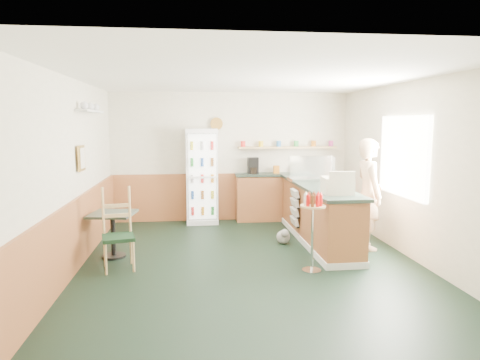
{
  "coord_description": "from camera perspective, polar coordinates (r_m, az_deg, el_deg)",
  "views": [
    {
      "loc": [
        -0.83,
        -6.03,
        2.07
      ],
      "look_at": [
        -0.08,
        0.6,
        1.17
      ],
      "focal_mm": 32.0,
      "sensor_mm": 36.0,
      "label": 1
    }
  ],
  "objects": [
    {
      "name": "ground",
      "position": [
        6.43,
        1.3,
        -11.14
      ],
      "size": [
        6.0,
        6.0,
        0.0
      ],
      "primitive_type": "plane",
      "color": "black",
      "rests_on": "ground"
    },
    {
      "name": "room_envelope",
      "position": [
        6.81,
        -1.39,
        3.04
      ],
      "size": [
        5.04,
        6.02,
        2.72
      ],
      "color": "beige",
      "rests_on": "ground"
    },
    {
      "name": "service_counter",
      "position": [
        7.61,
        10.35,
        -4.7
      ],
      "size": [
        0.68,
        3.01,
        1.01
      ],
      "color": "#A15E34",
      "rests_on": "ground"
    },
    {
      "name": "back_counter",
      "position": [
        9.19,
        6.29,
        -1.96
      ],
      "size": [
        2.24,
        0.42,
        1.69
      ],
      "color": "#A15E34",
      "rests_on": "ground"
    },
    {
      "name": "drinks_fridge",
      "position": [
        8.84,
        -5.1,
        0.5
      ],
      "size": [
        0.64,
        0.54,
        1.95
      ],
      "color": "white",
      "rests_on": "ground"
    },
    {
      "name": "display_case",
      "position": [
        7.97,
        9.43,
        1.51
      ],
      "size": [
        0.79,
        0.41,
        0.45
      ],
      "color": "silver",
      "rests_on": "service_counter"
    },
    {
      "name": "cash_register",
      "position": [
        6.61,
        12.84,
        -0.71
      ],
      "size": [
        0.46,
        0.48,
        0.24
      ],
      "primitive_type": "cube",
      "rotation": [
        0.0,
        0.0,
        -0.09
      ],
      "color": "beige",
      "rests_on": "service_counter"
    },
    {
      "name": "shopkeeper",
      "position": [
        7.32,
        16.78,
        -1.81
      ],
      "size": [
        0.44,
        0.61,
        1.82
      ],
      "primitive_type": "imported",
      "rotation": [
        0.0,
        0.0,
        1.56
      ],
      "color": "tan",
      "rests_on": "ground"
    },
    {
      "name": "condiment_stand",
      "position": [
        6.02,
        9.68,
        -5.07
      ],
      "size": [
        0.35,
        0.35,
        1.1
      ],
      "rotation": [
        0.0,
        0.0,
        -0.05
      ],
      "color": "silver",
      "rests_on": "ground"
    },
    {
      "name": "newspaper_rack",
      "position": [
        7.72,
        7.31,
        -3.7
      ],
      "size": [
        0.09,
        0.41,
        0.66
      ],
      "color": "black",
      "rests_on": "ground"
    },
    {
      "name": "cafe_table",
      "position": [
        6.89,
        -16.59,
        -5.9
      ],
      "size": [
        0.74,
        0.74,
        0.7
      ],
      "rotation": [
        0.0,
        0.0,
        -0.17
      ],
      "color": "black",
      "rests_on": "ground"
    },
    {
      "name": "cafe_chair",
      "position": [
        6.38,
        -15.83,
        -5.93
      ],
      "size": [
        0.52,
        0.52,
        1.16
      ],
      "rotation": [
        0.0,
        0.0,
        0.22
      ],
      "color": "black",
      "rests_on": "ground"
    },
    {
      "name": "dog_doorstop",
      "position": [
        7.43,
        5.83,
        -7.5
      ],
      "size": [
        0.23,
        0.3,
        0.28
      ],
      "rotation": [
        0.0,
        0.0,
        0.23
      ],
      "color": "gray",
      "rests_on": "ground"
    }
  ]
}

